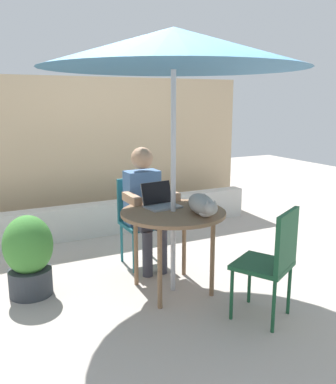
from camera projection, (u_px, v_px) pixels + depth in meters
ground_plane at (173, 290)px, 3.80m from camera, size 14.00×14.00×0.00m
fence_back at (92, 152)px, 5.66m from camera, size 4.53×0.08×1.98m
planter_wall_low at (107, 218)px, 5.35m from camera, size 4.07×0.20×0.41m
patio_table at (173, 219)px, 3.65m from camera, size 0.92×0.92×0.74m
patio_umbrella at (174, 49)px, 3.34m from camera, size 2.17×2.17×2.26m
chair_occupied at (139, 214)px, 4.35m from camera, size 0.40×0.40×0.89m
chair_empty at (273, 256)px, 3.18m from camera, size 0.54×0.54×0.89m
person_seated at (145, 201)px, 4.18m from camera, size 0.48×0.48×1.23m
laptop at (160, 200)px, 3.79m from camera, size 0.33×0.28×0.21m
cat at (202, 205)px, 3.51m from camera, size 0.27×0.64×0.17m
potted_plant_near_fence at (29, 255)px, 3.63m from camera, size 0.43×0.43×0.72m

